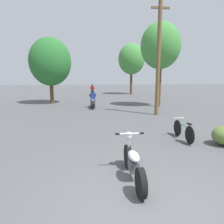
% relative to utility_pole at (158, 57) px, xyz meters
% --- Properties ---
extents(ground_plane, '(120.00, 120.00, 0.00)m').
position_rel_utility_pole_xyz_m(ground_plane, '(-3.26, -8.70, -3.55)').
color(ground_plane, '#515154').
extents(utility_pole, '(1.10, 0.24, 6.91)m').
position_rel_utility_pole_xyz_m(utility_pole, '(0.00, 0.00, 0.00)').
color(utility_pole, brown).
rests_on(utility_pole, ground).
extents(roadside_tree_right_near, '(3.11, 2.80, 6.54)m').
position_rel_utility_pole_xyz_m(roadside_tree_right_near, '(1.36, 3.57, 1.17)').
color(roadside_tree_right_near, '#513A23').
rests_on(roadside_tree_right_near, ground).
extents(roadside_tree_right_far, '(3.58, 3.23, 6.84)m').
position_rel_utility_pole_xyz_m(roadside_tree_right_far, '(1.54, 15.43, 1.21)').
color(roadside_tree_right_far, '#513A23').
rests_on(roadside_tree_right_far, ground).
extents(roadside_tree_left, '(3.61, 3.25, 5.74)m').
position_rel_utility_pole_xyz_m(roadside_tree_left, '(-7.56, 6.38, 0.11)').
color(roadside_tree_left, '#513A23').
rests_on(roadside_tree_left, ground).
extents(motorcycle_foreground, '(0.72, 1.96, 0.99)m').
position_rel_utility_pole_xyz_m(motorcycle_foreground, '(-3.18, -7.77, -3.14)').
color(motorcycle_foreground, black).
rests_on(motorcycle_foreground, ground).
extents(motorcycle_rider_lead, '(0.50, 2.17, 1.38)m').
position_rel_utility_pole_xyz_m(motorcycle_rider_lead, '(-3.94, 3.38, -3.02)').
color(motorcycle_rider_lead, black).
rests_on(motorcycle_rider_lead, ground).
extents(motorcycle_rider_far, '(0.50, 2.12, 1.46)m').
position_rel_utility_pole_xyz_m(motorcycle_rider_far, '(-3.86, 13.44, -3.00)').
color(motorcycle_rider_far, black).
rests_on(motorcycle_rider_far, ground).
extents(bicycle_parked, '(0.44, 1.66, 0.75)m').
position_rel_utility_pole_xyz_m(bicycle_parked, '(-0.66, -5.04, -3.20)').
color(bicycle_parked, black).
rests_on(bicycle_parked, ground).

